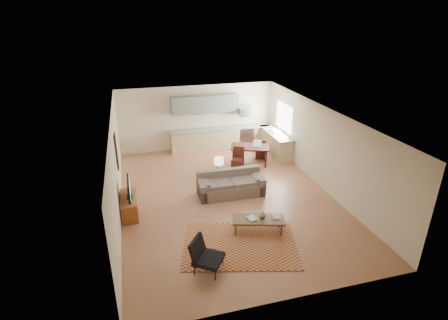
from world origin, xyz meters
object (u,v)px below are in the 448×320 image
object	(u,v)px
sofa	(231,184)
console_table	(219,180)
dining_table	(250,155)
tv_credenza	(129,206)
armchair	(209,256)
coffee_table	(258,225)

from	to	relation	value
sofa	console_table	world-z (taller)	sofa
sofa	dining_table	world-z (taller)	sofa
tv_credenza	sofa	bearing A→B (deg)	6.46
armchair	dining_table	distance (m)	6.22
sofa	console_table	xyz separation A→B (m)	(-0.27, 0.47, -0.07)
coffee_table	dining_table	xyz separation A→B (m)	(1.27, 4.37, 0.15)
tv_credenza	console_table	size ratio (longest dim) A/B	1.91
armchair	dining_table	size ratio (longest dim) A/B	0.56
dining_table	console_table	bearing A→B (deg)	-113.99
tv_credenza	dining_table	size ratio (longest dim) A/B	0.84
armchair	console_table	bearing A→B (deg)	16.93
console_table	dining_table	bearing A→B (deg)	35.48
console_table	sofa	bearing A→B (deg)	-70.29
sofa	console_table	size ratio (longest dim) A/B	3.49
tv_credenza	console_table	distance (m)	3.02
coffee_table	dining_table	distance (m)	4.56
dining_table	coffee_table	bearing A→B (deg)	-85.94
coffee_table	armchair	world-z (taller)	armchair
coffee_table	dining_table	bearing A→B (deg)	90.02
armchair	dining_table	xyz separation A→B (m)	(2.89, 5.51, -0.04)
coffee_table	tv_credenza	world-z (taller)	tv_credenza
sofa	tv_credenza	size ratio (longest dim) A/B	1.83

